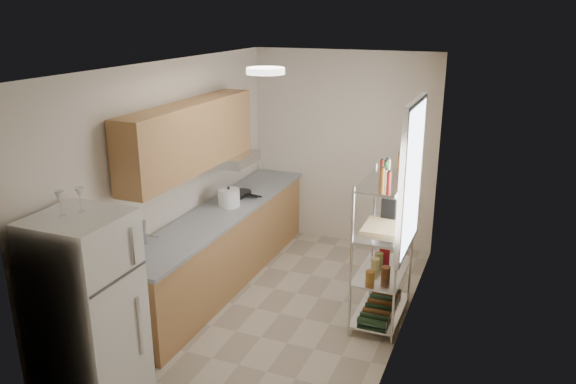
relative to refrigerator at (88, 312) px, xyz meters
name	(u,v)px	position (x,y,z in m)	size (l,w,h in m)	color
room	(280,198)	(0.87, 1.83, 0.49)	(2.52, 4.42, 2.62)	#B6AA94
counter_run	(222,246)	(-0.05, 2.27, -0.36)	(0.63, 3.51, 0.90)	#A57546
upper_cabinets	(190,137)	(-0.18, 1.93, 1.00)	(0.33, 2.20, 0.72)	#A57546
range_hood	(231,158)	(-0.13, 2.73, 0.58)	(0.50, 0.60, 0.12)	#B7BABC
window	(412,178)	(2.10, 2.18, 0.74)	(0.06, 1.00, 1.46)	white
bakers_rack	(385,220)	(1.88, 2.12, 0.30)	(0.45, 0.90, 1.73)	silver
ceiling_dome	(266,71)	(0.87, 1.53, 1.76)	(0.34, 0.34, 0.06)	white
refrigerator	(88,312)	(0.00, 0.00, 0.00)	(0.67, 0.67, 1.62)	silver
wine_glass_a	(60,204)	(-0.10, -0.04, 0.91)	(0.07, 0.07, 0.20)	silver
wine_glass_b	(80,200)	(-0.03, 0.09, 0.91)	(0.07, 0.07, 0.19)	silver
rice_cooker	(229,198)	(-0.02, 2.43, 0.19)	(0.25, 0.25, 0.20)	white
frying_pan_large	(233,196)	(-0.12, 2.73, 0.11)	(0.28, 0.28, 0.05)	black
frying_pan_small	(242,193)	(-0.07, 2.86, 0.11)	(0.24, 0.24, 0.05)	black
cutting_board	(383,227)	(1.86, 2.13, 0.22)	(0.37, 0.48, 0.03)	tan
espresso_machine	(392,206)	(1.87, 2.44, 0.33)	(0.15, 0.23, 0.26)	black
storage_bag	(385,251)	(1.83, 2.40, -0.16)	(0.11, 0.15, 0.17)	maroon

